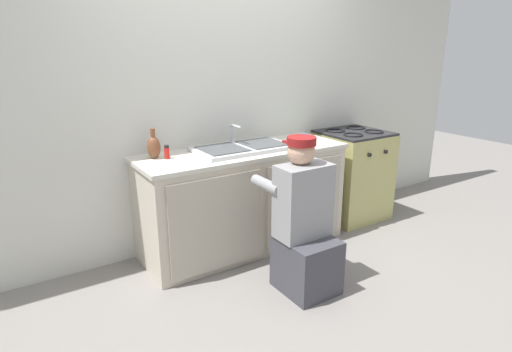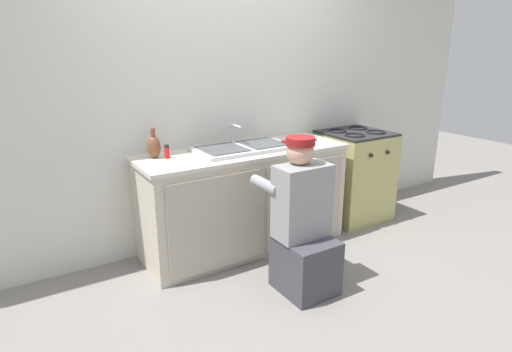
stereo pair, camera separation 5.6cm
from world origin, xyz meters
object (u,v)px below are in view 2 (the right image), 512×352
Objects in this scene: stove_range at (353,175)px; coffee_mug at (305,140)px; sink_double_basin at (243,147)px; cell_phone at (309,139)px; vase_decorative at (154,146)px; plumber_person at (303,229)px; spice_bottle_red at (167,152)px.

coffee_mug is (-0.74, -0.14, 0.47)m from stove_range.
sink_double_basin is at bearing 179.90° from stove_range.
stove_range is 6.39× the size of cell_phone.
cell_phone is 0.61× the size of vase_decorative.
plumber_person reaches higher than vase_decorative.
plumber_person reaches higher than sink_double_basin.
stove_range is at bearing -3.83° from vase_decorative.
sink_double_basin is 6.35× the size of coffee_mug.
spice_bottle_red is (-1.90, 0.07, 0.47)m from stove_range.
vase_decorative is (-1.98, 0.13, 0.51)m from stove_range.
sink_double_basin is 0.72× the size of plumber_person.
stove_range reaches higher than cell_phone.
stove_range is 0.81× the size of plumber_person.
vase_decorative is at bearing 176.17° from stove_range.
coffee_mug is 1.27m from vase_decorative.
plumber_person is at bearing -53.67° from spice_bottle_red.
stove_range is 0.71m from cell_phone.
coffee_mug is at bearing -136.61° from cell_phone.
vase_decorative is at bearing 141.66° from spice_bottle_red.
coffee_mug is at bearing -15.31° from sink_double_basin.
plumber_person is at bearing -130.09° from cell_phone.
plumber_person is 1.18m from spice_bottle_red.
cell_phone is 1.42m from vase_decorative.
cell_phone is at bearing -4.50° from vase_decorative.
sink_double_basin reaches higher than coffee_mug.
cell_phone is at bearing -2.12° from spice_bottle_red.
coffee_mug is at bearing -169.05° from stove_range.
spice_bottle_red reaches higher than cell_phone.
coffee_mug reaches higher than cell_phone.
vase_decorative is at bearing 167.43° from coffee_mug.
vase_decorative reaches higher than spice_bottle_red.
plumber_person is 4.80× the size of vase_decorative.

